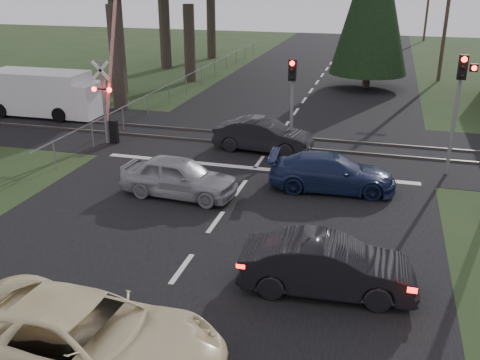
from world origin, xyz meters
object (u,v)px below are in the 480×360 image
(utility_pole_mid, at_px, (447,14))
(white_van, at_px, (47,94))
(traffic_signal_center, at_px, (292,90))
(silver_car, at_px, (179,177))
(dark_hatchback, at_px, (327,266))
(dark_car_far, at_px, (263,136))
(cream_coupe, at_px, (84,339))
(traffic_signal_right, at_px, (460,92))
(crossing_signal, at_px, (109,100))
(blue_sedan, at_px, (332,173))

(utility_pole_mid, relative_size, white_van, 1.44)
(traffic_signal_center, bearing_deg, silver_car, -116.24)
(dark_hatchback, bearing_deg, dark_car_far, 16.90)
(traffic_signal_center, height_order, cream_coupe, traffic_signal_center)
(traffic_signal_right, bearing_deg, traffic_signal_center, 169.59)
(crossing_signal, relative_size, utility_pole_mid, 0.77)
(traffic_signal_center, bearing_deg, blue_sedan, -60.02)
(utility_pole_mid, xyz_separation_m, white_van, (-21.61, -16.49, -3.49))
(traffic_signal_right, distance_m, utility_pole_mid, 20.60)
(traffic_signal_center, distance_m, silver_car, 6.93)
(blue_sedan, height_order, white_van, white_van)
(traffic_signal_right, xyz_separation_m, traffic_signal_center, (-6.55, 1.20, -0.51))
(crossing_signal, distance_m, traffic_signal_center, 8.36)
(traffic_signal_right, height_order, dark_car_far, traffic_signal_right)
(crossing_signal, bearing_deg, utility_pole_mid, 52.03)
(traffic_signal_right, height_order, white_van, traffic_signal_right)
(traffic_signal_right, distance_m, cream_coupe, 16.03)
(traffic_signal_right, height_order, blue_sedan, traffic_signal_right)
(cream_coupe, bearing_deg, dark_car_far, 2.46)
(crossing_signal, distance_m, white_van, 6.97)
(cream_coupe, xyz_separation_m, silver_car, (-1.55, 8.99, -0.08))
(dark_hatchback, relative_size, dark_car_far, 1.00)
(dark_hatchback, bearing_deg, silver_car, 46.32)
(dark_hatchback, bearing_deg, white_van, 47.22)
(dark_car_far, height_order, white_van, white_van)
(cream_coupe, bearing_deg, white_van, 38.79)
(blue_sedan, bearing_deg, cream_coupe, 157.40)
(utility_pole_mid, height_order, dark_hatchback, utility_pole_mid)
(utility_pole_mid, height_order, blue_sedan, utility_pole_mid)
(silver_car, distance_m, dark_car_far, 6.03)
(traffic_signal_right, bearing_deg, utility_pole_mid, 87.34)
(dark_car_far, bearing_deg, traffic_signal_right, -92.85)
(traffic_signal_center, height_order, white_van, traffic_signal_center)
(crossing_signal, xyz_separation_m, traffic_signal_right, (14.82, -0.31, 1.26))
(silver_car, bearing_deg, blue_sedan, -64.48)
(silver_car, bearing_deg, white_van, 56.22)
(traffic_signal_right, height_order, utility_pole_mid, utility_pole_mid)
(traffic_signal_center, distance_m, blue_sedan, 5.00)
(crossing_signal, xyz_separation_m, traffic_signal_center, (8.27, 0.89, 0.75))
(traffic_signal_center, distance_m, white_van, 14.47)
(traffic_signal_right, relative_size, silver_car, 1.12)
(white_van, bearing_deg, silver_car, -38.68)
(crossing_signal, bearing_deg, traffic_signal_right, -1.21)
(cream_coupe, bearing_deg, silver_car, 12.91)
(utility_pole_mid, height_order, cream_coupe, utility_pole_mid)
(traffic_signal_center, relative_size, silver_car, 0.98)
(crossing_signal, xyz_separation_m, silver_car, (5.35, -5.03, -1.34))
(traffic_signal_center, height_order, dark_car_far, traffic_signal_center)
(crossing_signal, distance_m, dark_hatchback, 14.92)
(utility_pole_mid, bearing_deg, traffic_signal_center, -111.21)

